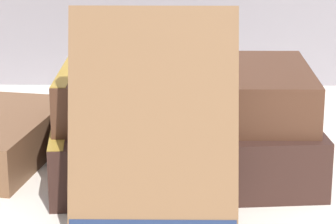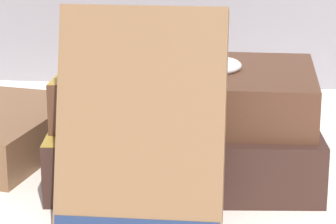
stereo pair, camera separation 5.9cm
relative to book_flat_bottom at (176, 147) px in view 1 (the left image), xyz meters
name	(u,v)px [view 1 (the left image)]	position (x,y,z in m)	size (l,w,h in m)	color
ground_plane	(168,190)	(-0.01, -0.03, -0.02)	(3.00, 3.00, 0.00)	silver
book_flat_bottom	(176,147)	(0.00, 0.00, 0.00)	(0.23, 0.16, 0.05)	#331E19
book_flat_top	(179,92)	(0.00, 0.01, 0.04)	(0.21, 0.14, 0.04)	#4C2D1E
book_leaning_front	(154,129)	(-0.02, -0.10, 0.05)	(0.12, 0.07, 0.16)	brown
pocket_watch	(208,64)	(0.03, 0.01, 0.07)	(0.05, 0.05, 0.01)	white
reading_glasses	(96,119)	(-0.08, 0.15, -0.02)	(0.10, 0.06, 0.00)	#4C3828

